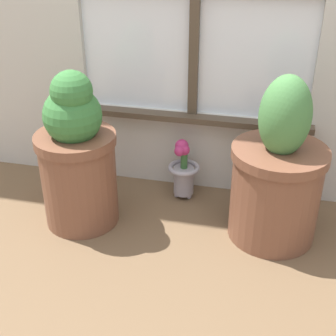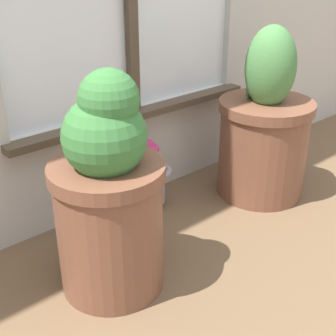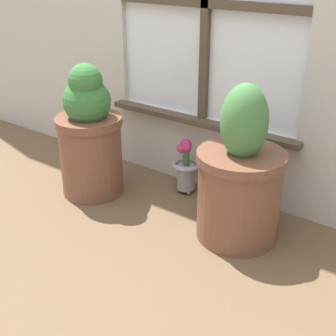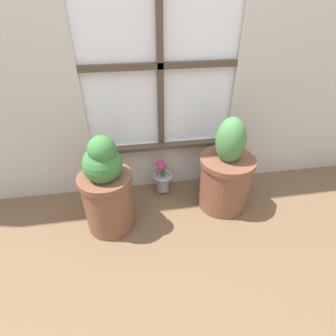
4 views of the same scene
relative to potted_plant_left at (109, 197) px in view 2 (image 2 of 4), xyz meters
name	(u,v)px [view 2 (image 2 of 4)]	position (x,y,z in m)	size (l,w,h in m)	color
ground_plane	(262,269)	(0.36, -0.23, -0.27)	(10.00, 10.00, 0.00)	brown
potted_plant_left	(109,197)	(0.00, 0.00, 0.00)	(0.29, 0.29, 0.60)	brown
potted_plant_right	(264,131)	(0.72, 0.07, -0.03)	(0.33, 0.33, 0.61)	brown
flower_vase	(153,175)	(0.35, 0.25, -0.15)	(0.13, 0.13, 0.26)	#99939E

